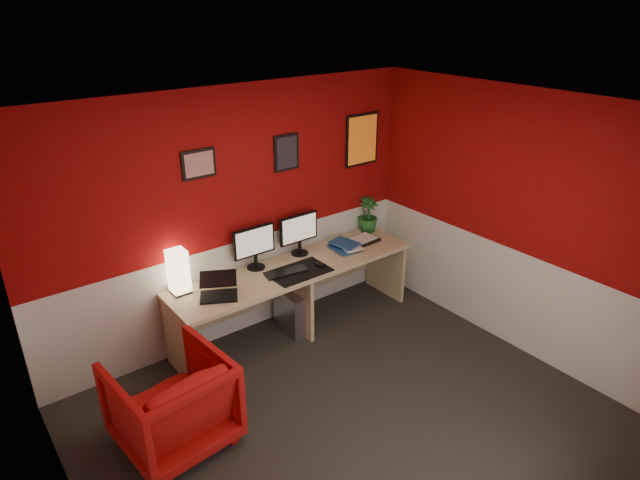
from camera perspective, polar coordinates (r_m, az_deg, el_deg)
The scene contains 26 objects.
ground at distance 4.71m, azimuth 3.29°, elevation -18.60°, with size 4.00×3.50×0.01m, color black.
ceiling at distance 3.52m, azimuth 4.27°, elevation 12.74°, with size 4.00×3.50×0.01m, color white.
wall_back at distance 5.27m, azimuth -8.82°, elevation 2.29°, with size 4.00×0.01×2.50m, color #8C0807.
wall_front at distance 3.12m, azimuth 26.27°, elevation -17.44°, with size 4.00×0.01×2.50m, color #8C0807.
wall_left at distance 3.25m, azimuth -25.20°, elevation -15.44°, with size 0.01×3.50×2.50m, color #8C0807.
wall_right at distance 5.37m, azimuth 20.08°, elevation 1.48°, with size 0.01×3.50×2.50m, color #8C0807.
wainscot_back at distance 5.59m, azimuth -8.31°, elevation -4.87°, with size 4.00×0.01×1.00m, color silver.
wainscot_right at distance 5.69m, azimuth 18.97°, elevation -5.51°, with size 0.01×3.50×1.00m, color silver.
desk at distance 5.60m, azimuth -2.61°, elevation -6.15°, with size 2.60×0.65×0.73m, color tan.
shoji_lamp at distance 5.04m, azimuth -14.62°, elevation -3.35°, with size 0.16×0.16×0.40m, color #FFE5B2.
laptop at distance 4.92m, azimuth -10.65°, elevation -4.82°, with size 0.33×0.23×0.22m, color black.
monitor_left at distance 5.31m, azimuth -6.86°, elevation -0.14°, with size 0.45×0.06×0.58m, color black.
monitor_right at distance 5.57m, azimuth -2.18°, elevation 1.24°, with size 0.45×0.06×0.58m, color black.
desk_mat at distance 5.32m, azimuth -2.20°, elevation -3.33°, with size 0.60×0.38×0.01m, color black.
keyboard at distance 5.30m, azimuth -3.54°, elevation -3.37°, with size 0.42×0.14×0.02m, color black.
mouse at distance 5.41m, azimuth 0.00°, elevation -2.62°, with size 0.06×0.10×0.03m, color black.
book_bottom at distance 5.72m, azimuth 1.55°, elevation -1.15°, with size 0.23×0.30×0.03m, color navy.
book_middle at distance 5.73m, azimuth 2.18°, elevation -0.82°, with size 0.20×0.28×0.02m, color silver.
book_top at distance 5.69m, azimuth 1.88°, elevation -0.71°, with size 0.22×0.29×0.03m, color navy.
zen_tray at distance 5.98m, azimuth 4.42°, elevation -0.03°, with size 0.35×0.25×0.03m, color black.
potted_plant at distance 6.18m, azimuth 5.05°, elevation 2.67°, with size 0.23×0.23×0.40m, color #19591E.
pc_tower at distance 5.67m, azimuth -2.91°, elevation -7.40°, with size 0.20×0.45×0.45m, color #99999E.
armchair at distance 4.46m, azimuth -15.28°, elevation -16.10°, with size 0.80×0.82×0.75m, color #B1110F.
art_left at distance 4.92m, azimuth -12.61°, elevation 7.80°, with size 0.32×0.02×0.26m, color red.
art_center at distance 5.37m, azimuth -3.55°, elevation 9.15°, with size 0.28×0.02×0.36m, color black.
art_right at distance 5.96m, azimuth 4.41°, elevation 10.46°, with size 0.44×0.02×0.56m, color orange.
Camera 1 is at (-2.29, -2.58, 3.20)m, focal length 30.51 mm.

